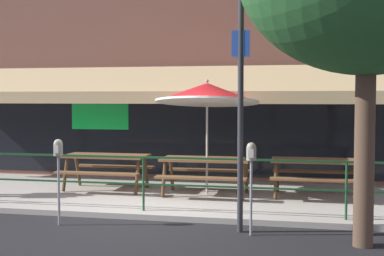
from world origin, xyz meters
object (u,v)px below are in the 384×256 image
(picnic_table_left, at_px, (106,162))
(patio_umbrella_centre, at_px, (207,94))
(parking_meter_far, at_px, (251,160))
(parking_meter_near, at_px, (58,156))
(picnic_table_right, at_px, (317,167))
(street_sign_pole, at_px, (241,98))
(picnic_table_centre, at_px, (206,166))

(picnic_table_left, relative_size, patio_umbrella_centre, 0.75)
(picnic_table_left, bearing_deg, parking_meter_far, -39.42)
(picnic_table_left, relative_size, parking_meter_near, 1.27)
(picnic_table_right, relative_size, parking_meter_far, 1.27)
(patio_umbrella_centre, height_order, parking_meter_far, patio_umbrella_centre)
(patio_umbrella_centre, xyz_separation_m, parking_meter_near, (-1.98, -2.75, -1.03))
(parking_meter_far, height_order, street_sign_pole, street_sign_pole)
(patio_umbrella_centre, distance_m, street_sign_pole, 2.77)
(patio_umbrella_centre, bearing_deg, picnic_table_centre, -90.00)
(picnic_table_right, bearing_deg, parking_meter_near, -145.94)
(parking_meter_far, xyz_separation_m, street_sign_pole, (-0.19, 0.16, 0.94))
(picnic_table_right, bearing_deg, picnic_table_left, -179.38)
(picnic_table_left, bearing_deg, picnic_table_centre, -4.60)
(picnic_table_right, bearing_deg, picnic_table_centre, -174.18)
(picnic_table_left, xyz_separation_m, street_sign_pole, (3.21, -2.63, 1.38))
(picnic_table_right, distance_m, parking_meter_far, 3.06)
(parking_meter_near, height_order, street_sign_pole, street_sign_pole)
(parking_meter_near, xyz_separation_m, street_sign_pole, (2.97, 0.16, 0.94))
(parking_meter_near, bearing_deg, picnic_table_left, 94.97)
(street_sign_pole, bearing_deg, picnic_table_left, 140.67)
(picnic_table_right, height_order, patio_umbrella_centre, patio_umbrella_centre)
(picnic_table_centre, bearing_deg, patio_umbrella_centre, 90.00)
(picnic_table_right, relative_size, street_sign_pole, 0.44)
(picnic_table_left, height_order, patio_umbrella_centre, patio_umbrella_centre)
(street_sign_pole, bearing_deg, picnic_table_centre, 111.97)
(picnic_table_left, bearing_deg, picnic_table_right, 0.62)
(picnic_table_right, xyz_separation_m, street_sign_pole, (-1.23, -2.68, 1.38))
(picnic_table_centre, distance_m, street_sign_pole, 2.98)
(picnic_table_right, bearing_deg, patio_umbrella_centre, -177.69)
(parking_meter_far, bearing_deg, street_sign_pole, 139.15)
(parking_meter_far, bearing_deg, parking_meter_near, 179.99)
(patio_umbrella_centre, bearing_deg, picnic_table_left, 178.92)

